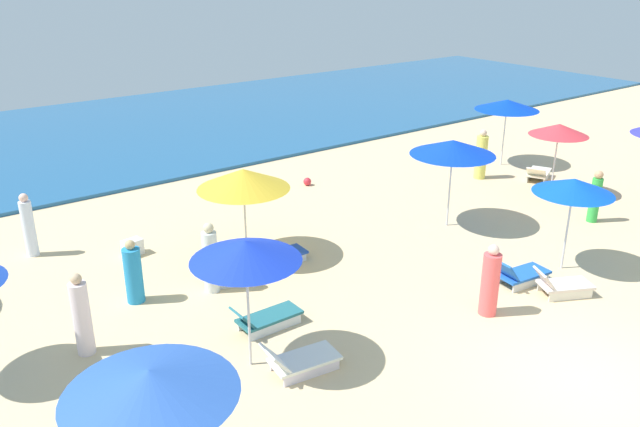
{
  "coord_description": "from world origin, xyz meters",
  "views": [
    {
      "loc": [
        -9.71,
        -4.88,
        7.13
      ],
      "look_at": [
        -0.46,
        7.5,
        1.01
      ],
      "focal_mm": 35.93,
      "sensor_mm": 36.0,
      "label": 1
    }
  ],
  "objects_px": {
    "umbrella_4": "(574,186)",
    "lounge_chair_5_0": "(538,173)",
    "lounge_chair_0_1": "(279,254)",
    "beachgoer_0": "(211,260)",
    "umbrella_8": "(453,147)",
    "beachgoer_5": "(133,274)",
    "beachgoer_6": "(481,156)",
    "beachgoer_3": "(595,197)",
    "umbrella_1": "(246,251)",
    "lounge_chair_4_0": "(520,274)",
    "beachgoer_2": "(29,226)",
    "lounge_chair_1_1": "(265,318)",
    "lounge_chair_4_1": "(561,285)",
    "lounge_chair_0_0": "(225,273)",
    "umbrella_0": "(243,179)",
    "cooler_box_0": "(133,247)",
    "beachgoer_1": "(490,282)",
    "beachgoer_4": "(82,317)",
    "umbrella_5": "(559,130)",
    "beach_ball_1": "(307,182)",
    "umbrella_2": "(507,105)",
    "umbrella_9": "(150,382)",
    "lounge_chair_1_0": "(299,360)"
  },
  "relations": [
    {
      "from": "lounge_chair_1_1",
      "to": "beachgoer_3",
      "type": "height_order",
      "value": "beachgoer_3"
    },
    {
      "from": "lounge_chair_0_1",
      "to": "umbrella_2",
      "type": "distance_m",
      "value": 11.68
    },
    {
      "from": "lounge_chair_4_1",
      "to": "umbrella_8",
      "type": "height_order",
      "value": "umbrella_8"
    },
    {
      "from": "lounge_chair_4_1",
      "to": "umbrella_9",
      "type": "bearing_deg",
      "value": 118.8
    },
    {
      "from": "lounge_chair_5_0",
      "to": "beachgoer_4",
      "type": "xyz_separation_m",
      "value": [
        -16.04,
        -1.18,
        0.55
      ]
    },
    {
      "from": "beachgoer_1",
      "to": "beach_ball_1",
      "type": "distance_m",
      "value": 9.45
    },
    {
      "from": "umbrella_4",
      "to": "lounge_chair_5_0",
      "type": "distance_m",
      "value": 7.28
    },
    {
      "from": "lounge_chair_0_0",
      "to": "umbrella_2",
      "type": "bearing_deg",
      "value": -60.59
    },
    {
      "from": "lounge_chair_5_0",
      "to": "beachgoer_4",
      "type": "distance_m",
      "value": 16.09
    },
    {
      "from": "beachgoer_3",
      "to": "beachgoer_4",
      "type": "relative_size",
      "value": 0.91
    },
    {
      "from": "umbrella_8",
      "to": "umbrella_9",
      "type": "relative_size",
      "value": 1.1
    },
    {
      "from": "umbrella_8",
      "to": "beachgoer_5",
      "type": "distance_m",
      "value": 9.13
    },
    {
      "from": "umbrella_2",
      "to": "umbrella_5",
      "type": "relative_size",
      "value": 1.04
    },
    {
      "from": "beachgoer_5",
      "to": "umbrella_0",
      "type": "bearing_deg",
      "value": 38.41
    },
    {
      "from": "umbrella_5",
      "to": "beachgoer_5",
      "type": "distance_m",
      "value": 13.71
    },
    {
      "from": "lounge_chair_1_1",
      "to": "beachgoer_4",
      "type": "height_order",
      "value": "beachgoer_4"
    },
    {
      "from": "lounge_chair_1_0",
      "to": "lounge_chair_4_0",
      "type": "xyz_separation_m",
      "value": [
        6.16,
        -0.26,
        0.01
      ]
    },
    {
      "from": "beachgoer_6",
      "to": "lounge_chair_1_1",
      "type": "bearing_deg",
      "value": -70.75
    },
    {
      "from": "umbrella_0",
      "to": "lounge_chair_4_0",
      "type": "bearing_deg",
      "value": -49.46
    },
    {
      "from": "lounge_chair_0_0",
      "to": "lounge_chair_0_1",
      "type": "relative_size",
      "value": 1.16
    },
    {
      "from": "beachgoer_1",
      "to": "beachgoer_2",
      "type": "distance_m",
      "value": 11.47
    },
    {
      "from": "lounge_chair_5_0",
      "to": "beachgoer_0",
      "type": "relative_size",
      "value": 0.9
    },
    {
      "from": "umbrella_1",
      "to": "umbrella_5",
      "type": "distance_m",
      "value": 12.95
    },
    {
      "from": "lounge_chair_1_0",
      "to": "beachgoer_0",
      "type": "relative_size",
      "value": 0.88
    },
    {
      "from": "lounge_chair_0_0",
      "to": "beachgoer_5",
      "type": "distance_m",
      "value": 2.11
    },
    {
      "from": "lounge_chair_5_0",
      "to": "beachgoer_3",
      "type": "xyz_separation_m",
      "value": [
        -1.95,
        -3.25,
        0.49
      ]
    },
    {
      "from": "beachgoer_3",
      "to": "cooler_box_0",
      "type": "bearing_deg",
      "value": -142.49
    },
    {
      "from": "umbrella_5",
      "to": "beachgoer_6",
      "type": "height_order",
      "value": "umbrella_5"
    },
    {
      "from": "beachgoer_6",
      "to": "beachgoer_3",
      "type": "bearing_deg",
      "value": -6.09
    },
    {
      "from": "lounge_chair_0_0",
      "to": "beachgoer_4",
      "type": "xyz_separation_m",
      "value": [
        -3.58,
        -0.95,
        0.55
      ]
    },
    {
      "from": "beachgoer_3",
      "to": "beach_ball_1",
      "type": "height_order",
      "value": "beachgoer_3"
    },
    {
      "from": "lounge_chair_0_0",
      "to": "umbrella_9",
      "type": "relative_size",
      "value": 0.67
    },
    {
      "from": "umbrella_0",
      "to": "beachgoer_3",
      "type": "xyz_separation_m",
      "value": [
        9.36,
        -3.96,
        -1.38
      ]
    },
    {
      "from": "umbrella_4",
      "to": "beachgoer_1",
      "type": "bearing_deg",
      "value": -174.13
    },
    {
      "from": "umbrella_0",
      "to": "cooler_box_0",
      "type": "height_order",
      "value": "umbrella_0"
    },
    {
      "from": "umbrella_1",
      "to": "beachgoer_3",
      "type": "height_order",
      "value": "umbrella_1"
    },
    {
      "from": "lounge_chair_0_0",
      "to": "umbrella_8",
      "type": "xyz_separation_m",
      "value": [
        6.89,
        -0.69,
        2.08
      ]
    },
    {
      "from": "lounge_chair_1_1",
      "to": "lounge_chair_4_1",
      "type": "xyz_separation_m",
      "value": [
        6.18,
        -2.82,
        0.02
      ]
    },
    {
      "from": "lounge_chair_0_1",
      "to": "beachgoer_0",
      "type": "distance_m",
      "value": 2.13
    },
    {
      "from": "umbrella_5",
      "to": "beachgoer_2",
      "type": "distance_m",
      "value": 15.74
    },
    {
      "from": "umbrella_1",
      "to": "umbrella_8",
      "type": "relative_size",
      "value": 1.01
    },
    {
      "from": "umbrella_9",
      "to": "lounge_chair_0_0",
      "type": "bearing_deg",
      "value": 53.93
    },
    {
      "from": "beachgoer_2",
      "to": "beachgoer_6",
      "type": "bearing_deg",
      "value": -73.63
    },
    {
      "from": "lounge_chair_4_0",
      "to": "lounge_chair_5_0",
      "type": "xyz_separation_m",
      "value": [
        6.91,
        4.43,
        -0.0
      ]
    },
    {
      "from": "umbrella_4",
      "to": "beachgoer_1",
      "type": "xyz_separation_m",
      "value": [
        -3.24,
        -0.33,
        -1.41
      ]
    },
    {
      "from": "umbrella_9",
      "to": "umbrella_1",
      "type": "bearing_deg",
      "value": 39.16
    },
    {
      "from": "lounge_chair_1_0",
      "to": "umbrella_4",
      "type": "relative_size",
      "value": 0.64
    },
    {
      "from": "lounge_chair_4_0",
      "to": "beachgoer_2",
      "type": "relative_size",
      "value": 0.87
    },
    {
      "from": "umbrella_1",
      "to": "umbrella_5",
      "type": "relative_size",
      "value": 1.09
    },
    {
      "from": "beachgoer_6",
      "to": "lounge_chair_5_0",
      "type": "bearing_deg",
      "value": 46.02
    }
  ]
}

